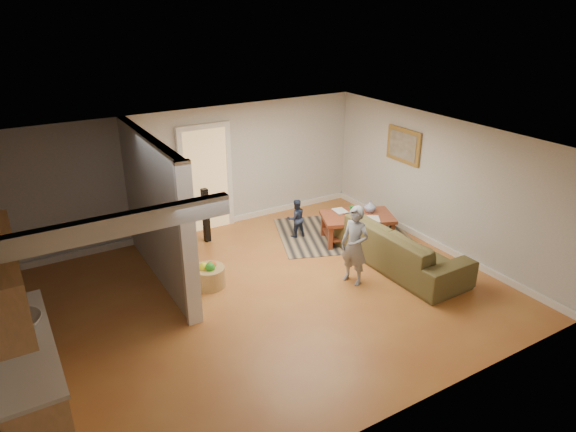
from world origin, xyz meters
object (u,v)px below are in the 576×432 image
object	(u,v)px
tv_console	(170,222)
speaker_left	(176,256)
toy_basket	(209,276)
sofa	(398,265)
toddler	(296,236)
speaker_right	(206,215)
child	(353,281)
coffee_table	(358,221)

from	to	relation	value
tv_console	speaker_left	world-z (taller)	tv_console
toy_basket	sofa	bearing A→B (deg)	-18.51
tv_console	sofa	bearing A→B (deg)	-32.73
toddler	toy_basket	bearing A→B (deg)	30.38
sofa	speaker_right	bearing A→B (deg)	42.87
speaker_right	toy_basket	distance (m)	1.77
speaker_left	toy_basket	bearing A→B (deg)	-41.46
speaker_left	child	distance (m)	3.01
tv_console	toddler	xyz separation A→B (m)	(2.38, -0.53, -0.65)
speaker_left	child	world-z (taller)	speaker_left
coffee_table	tv_console	distance (m)	3.58
tv_console	toddler	size ratio (longest dim) A/B	1.48
tv_console	child	bearing A→B (deg)	-44.09
toy_basket	toddler	size ratio (longest dim) A/B	0.66
speaker_left	child	xyz separation A→B (m)	(2.54, -1.55, -0.46)
speaker_right	toy_basket	xyz separation A→B (m)	(-0.63, -1.62, -0.36)
sofa	speaker_right	distance (m)	3.76
speaker_left	coffee_table	bearing A→B (deg)	1.19
speaker_right	coffee_table	bearing A→B (deg)	-38.07
coffee_table	toddler	xyz separation A→B (m)	(-0.95, 0.77, -0.42)
sofa	toy_basket	bearing A→B (deg)	70.62
coffee_table	speaker_left	size ratio (longest dim) A/B	1.69
speaker_right	toddler	distance (m)	1.85
coffee_table	speaker_right	size ratio (longest dim) A/B	1.43
sofa	tv_console	xyz separation A→B (m)	(-3.34, 2.50, 0.65)
coffee_table	child	size ratio (longest dim) A/B	1.15
toy_basket	child	xyz separation A→B (m)	(2.14, -1.11, -0.19)
speaker_right	child	world-z (taller)	speaker_right
coffee_table	toddler	world-z (taller)	coffee_table
speaker_left	sofa	bearing A→B (deg)	-16.73
child	sofa	bearing A→B (deg)	73.05
speaker_left	child	bearing A→B (deg)	-25.44
speaker_right	toddler	size ratio (longest dim) A/B	1.38
toy_basket	toddler	distance (m)	2.42
coffee_table	tv_console	size ratio (longest dim) A/B	1.34
tv_console	toy_basket	xyz separation A→B (m)	(0.14, -1.43, -0.46)
toy_basket	toddler	bearing A→B (deg)	21.89
sofa	child	world-z (taller)	child
sofa	speaker_left	xyz separation A→B (m)	(-3.60, 1.51, 0.46)
sofa	coffee_table	world-z (taller)	coffee_table
sofa	tv_console	size ratio (longest dim) A/B	2.21
coffee_table	toy_basket	distance (m)	3.21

